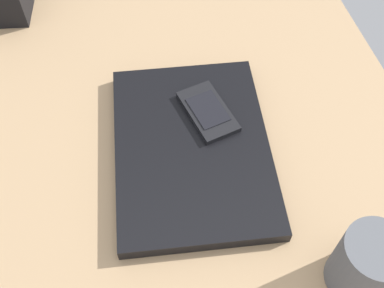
% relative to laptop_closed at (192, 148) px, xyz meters
% --- Properties ---
extents(desk_surface, '(1.20, 0.80, 0.03)m').
position_rel_laptop_closed_xyz_m(desk_surface, '(-0.08, -0.06, -0.03)').
color(desk_surface, tan).
rests_on(desk_surface, ground).
extents(laptop_closed, '(0.32, 0.25, 0.02)m').
position_rel_laptop_closed_xyz_m(laptop_closed, '(0.00, 0.00, 0.00)').
color(laptop_closed, black).
rests_on(laptop_closed, desk_surface).
extents(cell_phone_on_laptop, '(0.11, 0.08, 0.01)m').
position_rel_laptop_closed_xyz_m(cell_phone_on_laptop, '(-0.05, 0.03, 0.01)').
color(cell_phone_on_laptop, black).
rests_on(cell_phone_on_laptop, laptop_closed).
extents(pen_cup, '(0.07, 0.07, 0.09)m').
position_rel_laptop_closed_xyz_m(pen_cup, '(0.22, 0.15, 0.04)').
color(pen_cup, '#595B60').
rests_on(pen_cup, desk_surface).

